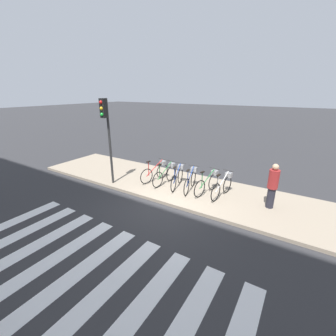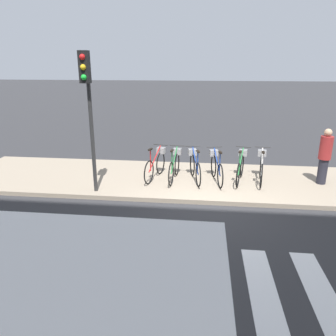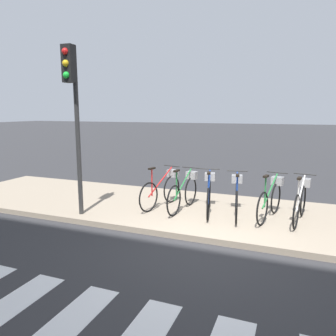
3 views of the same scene
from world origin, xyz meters
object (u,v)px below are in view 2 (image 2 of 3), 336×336
(parked_bicycle_2, at_px, (195,165))
(traffic_light, at_px, (88,94))
(parked_bicycle_3, at_px, (216,167))
(pedestrian, at_px, (325,155))
(parked_bicycle_1, at_px, (175,165))
(parked_bicycle_0, at_px, (156,164))
(parked_bicycle_4, at_px, (241,166))
(parked_bicycle_5, at_px, (261,167))

(parked_bicycle_2, xyz_separation_m, traffic_light, (-2.64, -1.29, 2.15))
(parked_bicycle_3, bearing_deg, pedestrian, 2.58)
(parked_bicycle_1, relative_size, parked_bicycle_3, 1.01)
(parked_bicycle_2, relative_size, traffic_light, 0.45)
(parked_bicycle_0, bearing_deg, parked_bicycle_4, 0.54)
(parked_bicycle_1, relative_size, parked_bicycle_4, 1.02)
(parked_bicycle_0, height_order, parked_bicycle_4, same)
(parked_bicycle_2, bearing_deg, parked_bicycle_1, 179.70)
(traffic_light, bearing_deg, parked_bicycle_3, 21.12)
(parked_bicycle_5, bearing_deg, parked_bicycle_3, -173.94)
(parked_bicycle_4, relative_size, pedestrian, 1.01)
(parked_bicycle_5, bearing_deg, parked_bicycle_1, -177.56)
(parked_bicycle_5, distance_m, traffic_light, 5.26)
(parked_bicycle_0, distance_m, pedestrian, 4.84)
(parked_bicycle_1, bearing_deg, parked_bicycle_5, 2.44)
(parked_bicycle_5, distance_m, pedestrian, 1.76)
(parked_bicycle_1, bearing_deg, parked_bicycle_4, 2.43)
(parked_bicycle_2, bearing_deg, parked_bicycle_0, 176.96)
(parked_bicycle_0, xyz_separation_m, parked_bicycle_4, (2.51, 0.02, 0.00))
(traffic_light, bearing_deg, pedestrian, 12.53)
(parked_bicycle_2, height_order, parked_bicycle_5, same)
(parked_bicycle_2, xyz_separation_m, parked_bicycle_4, (1.35, 0.09, 0.00))
(pedestrian, bearing_deg, parked_bicycle_1, -178.59)
(parked_bicycle_1, relative_size, parked_bicycle_5, 1.00)
(traffic_light, bearing_deg, parked_bicycle_0, 42.44)
(parked_bicycle_4, relative_size, traffic_light, 0.45)
(parked_bicycle_1, bearing_deg, parked_bicycle_2, -0.30)
(parked_bicycle_0, distance_m, traffic_light, 2.94)
(parked_bicycle_2, height_order, parked_bicycle_3, same)
(parked_bicycle_3, relative_size, parked_bicycle_4, 1.01)
(parked_bicycle_0, bearing_deg, traffic_light, -137.56)
(parked_bicycle_2, relative_size, parked_bicycle_5, 0.99)
(parked_bicycle_3, bearing_deg, parked_bicycle_2, 177.44)
(parked_bicycle_4, xyz_separation_m, pedestrian, (2.31, 0.02, 0.39))
(parked_bicycle_2, distance_m, parked_bicycle_3, 0.63)
(pedestrian, bearing_deg, parked_bicycle_0, -179.45)
(parked_bicycle_3, relative_size, pedestrian, 1.02)
(pedestrian, relative_size, traffic_light, 0.44)
(parked_bicycle_4, bearing_deg, parked_bicycle_3, -171.00)
(pedestrian, distance_m, traffic_light, 6.69)
(parked_bicycle_2, distance_m, parked_bicycle_5, 1.95)
(parked_bicycle_3, bearing_deg, parked_bicycle_5, 6.06)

